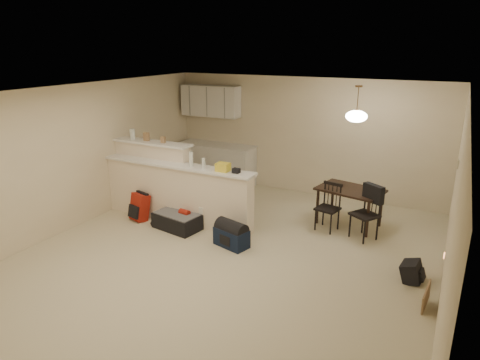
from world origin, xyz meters
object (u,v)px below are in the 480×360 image
Objects in this scene: dining_chair_near at (328,207)px; black_daypack at (412,272)px; dining_chair_far at (365,213)px; red_backpack at (140,207)px; pendant_lamp at (356,116)px; navy_duffel at (232,237)px; dining_table at (350,193)px; suitcase at (178,221)px.

black_daypack is at bearing -24.77° from dining_chair_near.
dining_chair_far reaches higher than dining_chair_near.
dining_chair_far is at bearing 30.87° from red_backpack.
red_backpack is at bearing 96.62° from black_daypack.
pendant_lamp is 2.92m from navy_duffel.
navy_duffel is 1.76× the size of black_daypack.
dining_table is 1.34× the size of dining_chair_far.
suitcase is at bearing -138.30° from dining_table.
black_daypack is (3.91, 0.00, 0.00)m from suitcase.
suitcase is at bearing 96.62° from black_daypack.
pendant_lamp is at bearing 39.07° from red_backpack.
pendant_lamp is 0.73× the size of dining_chair_near.
dining_table is at bearing 0.00° from pendant_lamp.
navy_duffel reaches higher than suitcase.
red_backpack is at bearing -170.07° from navy_duffel.
red_backpack is (-3.52, -1.54, -1.74)m from pendant_lamp.
dining_chair_far is at bearing -40.17° from dining_table.
dining_chair_near is at bearing -125.36° from pendant_lamp.
dining_table is 1.39m from pendant_lamp.
red_backpack is 4.77m from black_daypack.
red_backpack is at bearing -156.38° from pendant_lamp.
red_backpack is 0.89× the size of navy_duffel.
black_daypack is at bearing -39.14° from dining_table.
pendant_lamp is at bearing 66.45° from dining_chair_near.
dining_chair_far is 2.25m from navy_duffel.
pendant_lamp reaches higher than dining_table.
pendant_lamp reaches higher than suitcase.
suitcase is 1.20m from navy_duffel.
dining_chair_far reaches higher than suitcase.
red_backpack is (-3.52, -1.54, -0.35)m from dining_table.
dining_chair_far is (0.37, -0.47, -1.53)m from pendant_lamp.
dining_chair_far is at bearing 49.87° from navy_duffel.
red_backpack is (-3.24, -1.14, -0.17)m from dining_chair_near.
pendant_lamp is at bearing 160.08° from dining_chair_far.
dining_table is 0.52m from dining_chair_near.
pendant_lamp is 0.76× the size of suitcase.
dining_chair_near reaches higher than red_backpack.
red_backpack reaches higher than suitcase.
pendant_lamp is 1.65m from dining_chair_far.
dining_chair_near is 1.81m from navy_duffel.
navy_duffel is at bearing 100.69° from black_daypack.
dining_table is 2.46× the size of red_backpack.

